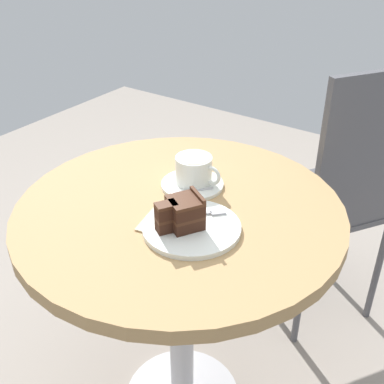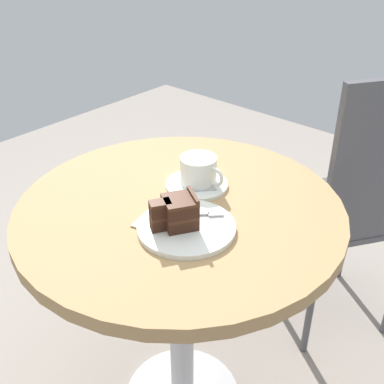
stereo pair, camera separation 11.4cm
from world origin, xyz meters
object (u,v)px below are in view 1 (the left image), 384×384
coffee_cup (194,169)px  cafe_chair (344,186)px  napkin (176,222)px  cake_plate (192,228)px  fork (203,214)px  saucer (192,184)px  teaspoon (187,192)px  cake_slice (182,213)px

coffee_cup → cafe_chair: cafe_chair is taller
napkin → cafe_chair: cafe_chair is taller
cake_plate → fork: size_ratio=1.97×
napkin → cafe_chair: size_ratio=0.17×
saucer → teaspoon: size_ratio=1.86×
saucer → napkin: saucer is taller
fork → napkin: bearing=-177.1°
teaspoon → cake_plate: size_ratio=0.39×
coffee_cup → napkin: bearing=-69.4°
napkin → teaspoon: bearing=112.9°
saucer → cake_plate: bearing=-55.8°
teaspoon → cake_slice: 0.15m
coffee_cup → cafe_chair: size_ratio=0.13×
coffee_cup → cake_slice: (0.09, -0.18, 0.00)m
saucer → cake_plate: size_ratio=0.73×
coffee_cup → cake_slice: size_ratio=1.13×
saucer → cake_plate: 0.20m
cake_slice → teaspoon: bearing=121.5°
cafe_chair → napkin: bearing=17.7°
teaspoon → cake_plate: teaspoon is taller
saucer → teaspoon: teaspoon is taller
coffee_cup → fork: size_ratio=1.13×
cake_plate → cake_slice: cake_slice is taller
fork → cafe_chair: (0.14, 0.61, -0.17)m
teaspoon → coffee_cup: bearing=-122.8°
saucer → coffee_cup: coffee_cup is taller
saucer → coffee_cup: (0.00, 0.01, 0.04)m
saucer → cake_slice: size_ratio=1.44×
cake_plate → napkin: cake_plate is taller
coffee_cup → cafe_chair: (0.25, 0.50, -0.20)m
napkin → cake_slice: bearing=-26.4°
teaspoon → cafe_chair: 0.62m
coffee_cup → teaspoon: size_ratio=1.47×
fork → napkin: (-0.04, -0.05, -0.01)m
fork → cake_slice: bearing=-146.6°
cake_slice → cafe_chair: cafe_chair is taller
fork → cake_plate: bearing=-132.7°
cake_plate → cake_slice: bearing=-136.8°
coffee_cup → napkin: (0.06, -0.17, -0.04)m
cake_plate → teaspoon: bearing=129.3°
teaspoon → napkin: size_ratio=0.51×
teaspoon → cake_slice: cake_slice is taller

